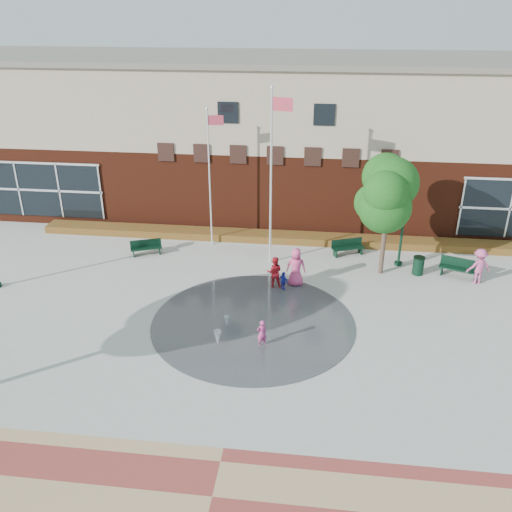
# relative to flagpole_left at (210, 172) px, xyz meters

# --- Properties ---
(ground) EXTENTS (120.00, 120.00, 0.00)m
(ground) POSITION_rel_flagpole_left_xyz_m (3.20, -10.71, -4.10)
(ground) COLOR #666056
(ground) RESTS_ON ground
(plaza_concrete) EXTENTS (46.00, 18.00, 0.01)m
(plaza_concrete) POSITION_rel_flagpole_left_xyz_m (3.20, -6.71, -4.10)
(plaza_concrete) COLOR #A8A8A0
(plaza_concrete) RESTS_ON ground
(splash_pad) EXTENTS (8.40, 8.40, 0.01)m
(splash_pad) POSITION_rel_flagpole_left_xyz_m (3.20, -7.71, -4.10)
(splash_pad) COLOR #383A3D
(splash_pad) RESTS_ON ground
(library_building) EXTENTS (44.40, 10.40, 9.20)m
(library_building) POSITION_rel_flagpole_left_xyz_m (3.20, 6.77, 0.54)
(library_building) COLOR #531E0F
(library_building) RESTS_ON ground
(flower_bed) EXTENTS (26.00, 1.20, 0.40)m
(flower_bed) POSITION_rel_flagpole_left_xyz_m (3.20, 0.89, -4.10)
(flower_bed) COLOR #A92614
(flower_bed) RESTS_ON ground
(flagpole_left) EXTENTS (0.86, 0.22, 7.37)m
(flagpole_left) POSITION_rel_flagpole_left_xyz_m (0.00, 0.00, 0.00)
(flagpole_left) COLOR white
(flagpole_left) RESTS_ON ground
(flagpole_right) EXTENTS (1.04, 0.36, 8.71)m
(flagpole_right) POSITION_rel_flagpole_left_xyz_m (3.38, -1.90, 0.77)
(flagpole_right) COLOR white
(flagpole_right) RESTS_ON ground
(lamp_right) EXTENTS (0.43, 0.43, 4.04)m
(lamp_right) POSITION_rel_flagpole_left_xyz_m (9.78, -1.42, -1.59)
(lamp_right) COLOR black
(lamp_right) RESTS_ON ground
(bench_left) EXTENTS (1.66, 1.01, 0.81)m
(bench_left) POSITION_rel_flagpole_left_xyz_m (-3.17, -1.79, -3.84)
(bench_left) COLOR black
(bench_left) RESTS_ON ground
(bench_mid) EXTENTS (1.76, 1.08, 0.86)m
(bench_mid) POSITION_rel_flagpole_left_xyz_m (7.28, -0.54, -3.82)
(bench_mid) COLOR black
(bench_mid) RESTS_ON ground
(bench_right) EXTENTS (1.90, 1.11, 0.92)m
(bench_right) POSITION_rel_flagpole_left_xyz_m (12.49, -2.42, -3.80)
(bench_right) COLOR black
(bench_right) RESTS_ON ground
(trash_can) EXTENTS (0.57, 0.57, 0.93)m
(trash_can) POSITION_rel_flagpole_left_xyz_m (10.59, -2.36, -3.63)
(trash_can) COLOR black
(trash_can) RESTS_ON ground
(tree_mid) EXTENTS (3.24, 3.24, 5.46)m
(tree_mid) POSITION_rel_flagpole_left_xyz_m (8.81, -2.44, -0.12)
(tree_mid) COLOR #423026
(tree_mid) RESTS_ON ground
(water_jet_a) EXTENTS (0.31, 0.31, 0.61)m
(water_jet_a) POSITION_rel_flagpole_left_xyz_m (2.05, -9.46, -4.10)
(water_jet_a) COLOR white
(water_jet_a) RESTS_ON ground
(water_jet_b) EXTENTS (0.21, 0.21, 0.48)m
(water_jet_b) POSITION_rel_flagpole_left_xyz_m (2.18, -8.14, -4.10)
(water_jet_b) COLOR white
(water_jet_b) RESTS_ON ground
(child_splash) EXTENTS (0.49, 0.45, 1.12)m
(child_splash) POSITION_rel_flagpole_left_xyz_m (3.74, -9.26, -3.54)
(child_splash) COLOR #C63B80
(child_splash) RESTS_ON ground
(adult_red) EXTENTS (0.77, 0.62, 1.52)m
(adult_red) POSITION_rel_flagpole_left_xyz_m (3.78, -4.46, -3.34)
(adult_red) COLOR red
(adult_red) RESTS_ON ground
(adult_pink) EXTENTS (0.91, 0.60, 1.85)m
(adult_pink) POSITION_rel_flagpole_left_xyz_m (4.76, -4.15, -3.18)
(adult_pink) COLOR #D9427B
(adult_pink) RESTS_ON ground
(child_blue) EXTENTS (0.57, 0.53, 0.94)m
(child_blue) POSITION_rel_flagpole_left_xyz_m (4.23, -4.75, -3.63)
(child_blue) COLOR #2329B1
(child_blue) RESTS_ON ground
(person_bench) EXTENTS (1.25, 0.90, 1.75)m
(person_bench) POSITION_rel_flagpole_left_xyz_m (13.21, -2.94, -3.23)
(person_bench) COLOR #C64C84
(person_bench) RESTS_ON ground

